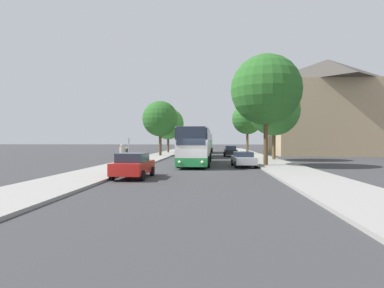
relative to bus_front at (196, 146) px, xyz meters
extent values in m
plane|color=#38383A|center=(0.57, -5.56, -1.86)|extent=(300.00, 300.00, 0.00)
cube|color=gray|center=(-6.43, -5.56, -1.78)|extent=(4.00, 120.00, 0.15)
cube|color=gray|center=(7.57, -5.56, -1.78)|extent=(4.00, 120.00, 0.15)
cube|color=tan|center=(20.70, 22.57, 3.84)|extent=(18.54, 15.02, 11.40)
pyramid|color=#423D38|center=(20.70, 22.57, 11.79)|extent=(18.54, 15.02, 4.51)
cube|color=#238942|center=(0.00, 0.01, -1.23)|extent=(2.68, 11.29, 0.70)
cube|color=silver|center=(0.00, 0.01, -0.16)|extent=(2.68, 11.29, 1.43)
cube|color=#232D3D|center=(0.00, 0.01, 1.03)|extent=(2.70, 11.06, 0.95)
cube|color=silver|center=(0.00, 0.01, 1.56)|extent=(2.62, 11.06, 0.12)
cube|color=#232D3D|center=(-0.06, -5.65, 0.88)|extent=(2.30, 0.08, 1.45)
sphere|color=#F4EAC1|center=(-0.96, -5.66, -1.20)|extent=(0.24, 0.24, 0.24)
sphere|color=#F4EAC1|center=(0.83, -5.68, -1.20)|extent=(0.24, 0.24, 0.24)
cylinder|color=black|center=(-1.31, -3.35, -1.36)|extent=(0.31, 1.00, 1.00)
cylinder|color=black|center=(1.24, -3.38, -1.36)|extent=(0.31, 1.00, 1.00)
cylinder|color=black|center=(-1.24, 3.41, -1.36)|extent=(0.31, 1.00, 1.00)
cylinder|color=black|center=(1.31, 3.38, -1.36)|extent=(0.31, 1.00, 1.00)
cube|color=#2D519E|center=(-0.14, 13.43, -1.23)|extent=(2.71, 10.23, 0.70)
cube|color=silver|center=(-0.14, 13.43, -0.13)|extent=(2.71, 10.23, 1.51)
cube|color=#232D3D|center=(-0.14, 13.43, 1.10)|extent=(2.74, 10.03, 0.95)
cube|color=silver|center=(-0.14, 13.43, 1.64)|extent=(2.66, 10.03, 0.12)
cube|color=#232D3D|center=(-0.04, 8.31, 0.95)|extent=(2.26, 0.11, 1.45)
sphere|color=#F4EAC1|center=(-0.91, 8.27, -1.20)|extent=(0.24, 0.24, 0.24)
sphere|color=#F4EAC1|center=(0.84, 8.30, -1.20)|extent=(0.24, 0.24, 0.24)
cylinder|color=black|center=(-1.33, 10.35, -1.36)|extent=(0.32, 1.01, 1.00)
cylinder|color=black|center=(1.17, 10.40, -1.36)|extent=(0.32, 1.01, 1.00)
cylinder|color=black|center=(-1.46, 16.46, -1.36)|extent=(0.32, 1.01, 1.00)
cylinder|color=black|center=(1.05, 16.51, -1.36)|extent=(0.32, 1.01, 1.00)
cube|color=silver|center=(0.04, 27.82, -1.23)|extent=(2.76, 10.09, 0.70)
cube|color=#23844C|center=(0.04, 27.82, -0.12)|extent=(2.76, 10.09, 1.51)
cube|color=#232D3D|center=(0.04, 27.82, 1.11)|extent=(2.78, 9.89, 0.95)
cube|color=#23844C|center=(0.04, 27.82, 1.64)|extent=(2.70, 9.89, 0.12)
cube|color=#232D3D|center=(-0.10, 22.77, 0.96)|extent=(2.23, 0.12, 1.45)
sphere|color=#F4EAC1|center=(-0.97, 22.78, -1.20)|extent=(0.24, 0.24, 0.24)
sphere|color=#F4EAC1|center=(0.77, 22.73, -1.20)|extent=(0.24, 0.24, 0.24)
cylinder|color=black|center=(-1.28, 24.84, -1.36)|extent=(0.33, 1.01, 1.00)
cylinder|color=black|center=(1.20, 24.77, -1.36)|extent=(0.33, 1.01, 1.00)
cylinder|color=black|center=(-1.12, 30.86, -1.36)|extent=(0.33, 1.01, 1.00)
cylinder|color=black|center=(1.36, 30.79, -1.36)|extent=(0.33, 1.01, 1.00)
cube|color=red|center=(-3.31, -10.54, -1.19)|extent=(1.93, 4.00, 0.72)
cube|color=#232D3D|center=(-3.31, -10.70, -0.55)|extent=(1.67, 2.09, 0.55)
cylinder|color=black|center=(-4.20, -9.29, -1.55)|extent=(0.21, 0.62, 0.62)
cylinder|color=black|center=(-2.36, -9.33, -1.55)|extent=(0.21, 0.62, 0.62)
cylinder|color=black|center=(-4.26, -11.74, -1.55)|extent=(0.21, 0.62, 0.62)
cylinder|color=black|center=(-2.41, -11.78, -1.55)|extent=(0.21, 0.62, 0.62)
cube|color=#B7B7BC|center=(4.37, -2.04, -1.25)|extent=(1.89, 4.44, 0.59)
cube|color=#232D3D|center=(4.37, -1.87, -0.73)|extent=(1.60, 2.33, 0.44)
cylinder|color=black|center=(5.29, -3.37, -1.55)|extent=(0.22, 0.63, 0.62)
cylinder|color=black|center=(3.57, -3.44, -1.55)|extent=(0.22, 0.63, 0.62)
cylinder|color=black|center=(5.18, -0.65, -1.55)|extent=(0.22, 0.63, 0.62)
cylinder|color=black|center=(3.46, -0.72, -1.55)|extent=(0.22, 0.63, 0.62)
cube|color=black|center=(4.18, 15.38, -1.18)|extent=(1.75, 4.43, 0.73)
cube|color=#232D3D|center=(4.18, 15.56, -0.55)|extent=(1.52, 2.31, 0.55)
cylinder|color=black|center=(5.05, 14.02, -1.55)|extent=(0.21, 0.62, 0.62)
cylinder|color=black|center=(3.34, 14.00, -1.55)|extent=(0.21, 0.62, 0.62)
cylinder|color=black|center=(5.02, 16.76, -1.55)|extent=(0.21, 0.62, 0.62)
cylinder|color=black|center=(3.31, 16.74, -1.55)|extent=(0.21, 0.62, 0.62)
cylinder|color=gray|center=(-5.66, -3.40, -0.49)|extent=(0.08, 0.08, 2.43)
cube|color=silver|center=(-5.66, -3.40, 0.38)|extent=(0.03, 0.45, 0.60)
cylinder|color=#23232D|center=(-6.66, -2.25, -1.27)|extent=(0.30, 0.30, 0.88)
cylinder|color=#B2A899|center=(-6.66, -2.25, -0.46)|extent=(0.36, 0.36, 0.73)
sphere|color=tan|center=(-6.66, -2.25, 0.03)|extent=(0.24, 0.24, 0.24)
cylinder|color=#23232D|center=(-6.45, -1.34, -1.32)|extent=(0.30, 0.30, 0.77)
cylinder|color=#333338|center=(-6.45, -1.34, -0.62)|extent=(0.36, 0.36, 0.64)
sphere|color=tan|center=(-6.45, -1.34, -0.20)|extent=(0.21, 0.21, 0.21)
cylinder|color=#513D23|center=(-6.21, 14.96, 0.02)|extent=(0.40, 0.40, 3.45)
sphere|color=#286023|center=(-6.21, 14.96, 3.72)|extent=(5.26, 5.26, 5.26)
cylinder|color=brown|center=(-6.74, 26.14, -0.14)|extent=(0.40, 0.40, 3.12)
sphere|color=#428938|center=(-6.74, 26.14, 3.61)|extent=(5.85, 5.85, 5.85)
cylinder|color=brown|center=(8.76, 6.70, 0.05)|extent=(0.40, 0.40, 3.52)
sphere|color=#387F33|center=(8.76, 6.70, 4.05)|extent=(5.96, 5.96, 5.96)
cylinder|color=brown|center=(7.40, 22.18, 0.25)|extent=(0.40, 0.40, 3.91)
sphere|color=#286023|center=(7.40, 22.18, 4.14)|extent=(5.17, 5.17, 5.17)
cylinder|color=#513D23|center=(6.39, -1.72, 0.50)|extent=(0.40, 0.40, 4.40)
sphere|color=#286023|center=(6.39, -1.72, 5.06)|extent=(6.29, 6.29, 6.29)
camera|label=1|loc=(1.73, -28.96, 0.51)|focal=28.00mm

